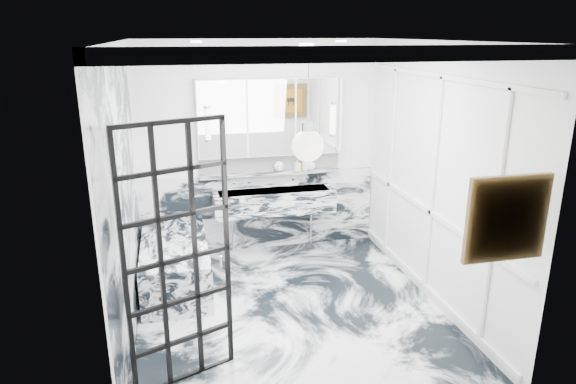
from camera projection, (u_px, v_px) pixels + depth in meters
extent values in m
plane|color=silver|center=(289.00, 310.00, 5.55)|extent=(3.60, 3.60, 0.00)
plane|color=white|center=(290.00, 41.00, 4.71)|extent=(3.60, 3.60, 0.00)
plane|color=white|center=(259.00, 148.00, 6.81)|extent=(3.60, 0.00, 3.60)
plane|color=white|center=(350.00, 261.00, 3.46)|extent=(3.60, 0.00, 3.60)
plane|color=white|center=(123.00, 197.00, 4.79)|extent=(0.00, 3.60, 3.60)
plane|color=white|center=(435.00, 177.00, 5.47)|extent=(0.00, 3.60, 3.60)
cube|color=silver|center=(260.00, 211.00, 7.04)|extent=(3.18, 0.05, 1.05)
cube|color=silver|center=(125.00, 203.00, 4.81)|extent=(0.02, 3.56, 2.68)
cube|color=white|center=(433.00, 186.00, 5.50)|extent=(0.03, 3.40, 2.30)
imported|color=#8C5919|center=(305.00, 162.00, 6.91)|extent=(0.11, 0.11, 0.22)
imported|color=#4C4C51|center=(297.00, 165.00, 6.90)|extent=(0.09, 0.09, 0.16)
imported|color=silver|center=(311.00, 164.00, 6.94)|extent=(0.16, 0.16, 0.16)
sphere|color=white|center=(279.00, 166.00, 6.85)|extent=(0.14, 0.14, 0.14)
cylinder|color=#8C5919|center=(301.00, 167.00, 6.92)|extent=(0.04, 0.04, 0.10)
cylinder|color=silver|center=(200.00, 260.00, 5.34)|extent=(0.08, 0.08, 0.12)
cube|color=#CB8E14|center=(507.00, 219.00, 3.69)|extent=(0.55, 0.05, 0.55)
sphere|color=white|center=(308.00, 146.00, 3.69)|extent=(0.23, 0.23, 0.23)
cube|color=silver|center=(274.00, 201.00, 6.81)|extent=(1.60, 0.45, 0.30)
cube|color=silver|center=(271.00, 173.00, 6.86)|extent=(1.90, 0.14, 0.04)
cube|color=white|center=(270.00, 162.00, 6.88)|extent=(1.90, 0.03, 0.23)
cube|color=white|center=(271.00, 117.00, 6.64)|extent=(1.90, 0.16, 1.00)
cylinder|color=white|center=(208.00, 124.00, 6.39)|extent=(0.07, 0.07, 0.40)
cylinder|color=white|center=(333.00, 119.00, 6.74)|extent=(0.07, 0.07, 0.40)
cube|color=silver|center=(175.00, 263.00, 6.05)|extent=(0.75, 1.65, 0.55)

